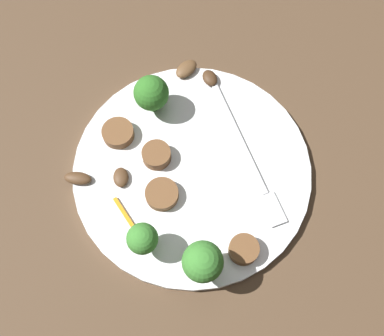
% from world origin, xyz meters
% --- Properties ---
extents(ground_plane, '(1.40, 1.40, 0.00)m').
position_xyz_m(ground_plane, '(0.00, 0.00, 0.00)').
color(ground_plane, '#4C3826').
extents(plate, '(0.26, 0.26, 0.01)m').
position_xyz_m(plate, '(0.00, 0.00, 0.01)').
color(plate, white).
rests_on(plate, ground_plane).
extents(fork, '(0.17, 0.08, 0.00)m').
position_xyz_m(fork, '(0.04, 0.05, 0.01)').
color(fork, silver).
rests_on(fork, plate).
extents(broccoli_floret_0, '(0.03, 0.03, 0.05)m').
position_xyz_m(broccoli_floret_0, '(0.03, -0.09, 0.04)').
color(broccoli_floret_0, '#408630').
rests_on(broccoli_floret_0, plate).
extents(broccoli_floret_1, '(0.04, 0.04, 0.05)m').
position_xyz_m(broccoli_floret_1, '(-0.08, 0.02, 0.04)').
color(broccoli_floret_1, '#347525').
rests_on(broccoli_floret_1, plate).
extents(broccoli_floret_2, '(0.04, 0.04, 0.06)m').
position_xyz_m(broccoli_floret_2, '(0.08, -0.07, 0.05)').
color(broccoli_floret_2, '#408630').
rests_on(broccoli_floret_2, plate).
extents(sausage_slice_0, '(0.04, 0.04, 0.01)m').
position_xyz_m(sausage_slice_0, '(0.10, -0.03, 0.02)').
color(sausage_slice_0, brown).
rests_on(sausage_slice_0, plate).
extents(sausage_slice_1, '(0.04, 0.04, 0.01)m').
position_xyz_m(sausage_slice_1, '(-0.04, -0.02, 0.02)').
color(sausage_slice_1, brown).
rests_on(sausage_slice_1, plate).
extents(sausage_slice_2, '(0.04, 0.04, 0.01)m').
position_xyz_m(sausage_slice_2, '(-0.00, -0.04, 0.02)').
color(sausage_slice_2, brown).
rests_on(sausage_slice_2, plate).
extents(sausage_slice_3, '(0.04, 0.04, 0.01)m').
position_xyz_m(sausage_slice_3, '(-0.09, -0.03, 0.02)').
color(sausage_slice_3, brown).
rests_on(sausage_slice_3, plate).
extents(mushroom_0, '(0.03, 0.03, 0.01)m').
position_xyz_m(mushroom_0, '(-0.08, -0.09, 0.01)').
color(mushroom_0, '#4C331E').
rests_on(mushroom_0, plate).
extents(mushroom_1, '(0.03, 0.02, 0.01)m').
position_xyz_m(mushroom_1, '(-0.06, 0.09, 0.02)').
color(mushroom_1, '#422B19').
rests_on(mushroom_1, plate).
extents(mushroom_2, '(0.02, 0.03, 0.01)m').
position_xyz_m(mushroom_2, '(-0.09, 0.08, 0.02)').
color(mushroom_2, brown).
rests_on(mushroom_2, plate).
extents(mushroom_3, '(0.03, 0.03, 0.01)m').
position_xyz_m(mushroom_3, '(-0.05, -0.06, 0.01)').
color(mushroom_3, '#4C331E').
rests_on(mushroom_3, plate).
extents(pepper_strip_0, '(0.04, 0.01, 0.00)m').
position_xyz_m(pepper_strip_0, '(-0.01, -0.09, 0.01)').
color(pepper_strip_0, orange).
rests_on(pepper_strip_0, plate).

